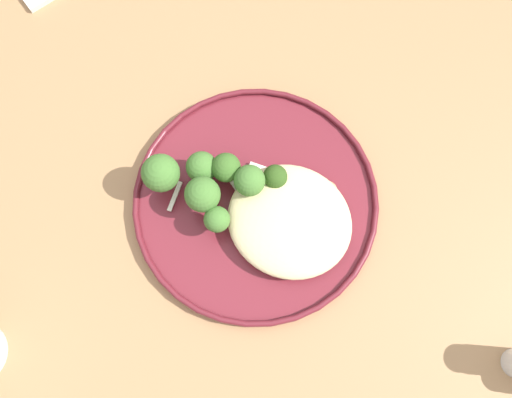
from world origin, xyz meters
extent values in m
plane|color=#665B51|center=(0.00, 0.00, 0.00)|extent=(6.00, 6.00, 0.00)
cube|color=#9E754C|center=(0.00, 0.00, 0.72)|extent=(1.40, 1.00, 0.04)
cylinder|color=maroon|center=(0.00, 0.05, 0.74)|extent=(0.29, 0.29, 0.01)
torus|color=maroon|center=(0.00, 0.05, 0.75)|extent=(0.29, 0.29, 0.01)
ellipsoid|color=beige|center=(0.05, 0.04, 0.77)|extent=(0.14, 0.13, 0.03)
cylinder|color=#E5C689|center=(0.04, 0.05, 0.76)|extent=(0.03, 0.03, 0.01)
cylinder|color=#958159|center=(0.04, 0.05, 0.77)|extent=(0.02, 0.02, 0.00)
cylinder|color=beige|center=(0.06, 0.03, 0.76)|extent=(0.03, 0.03, 0.01)
cylinder|color=#988766|center=(0.06, 0.03, 0.77)|extent=(0.03, 0.03, 0.00)
cylinder|color=#DBB77A|center=(0.02, 0.07, 0.76)|extent=(0.03, 0.03, 0.01)
cylinder|color=#8E774F|center=(0.02, 0.07, 0.77)|extent=(0.03, 0.03, 0.00)
cylinder|color=beige|center=(0.10, 0.06, 0.76)|extent=(0.03, 0.03, 0.01)
cylinder|color=#988766|center=(0.10, 0.06, 0.77)|extent=(0.03, 0.03, 0.00)
cylinder|color=#DBB77A|center=(-0.01, 0.05, 0.76)|extent=(0.02, 0.02, 0.01)
cylinder|color=#8E774F|center=(-0.01, 0.05, 0.77)|extent=(0.02, 0.02, 0.00)
cylinder|color=#DBB77A|center=(0.07, 0.09, 0.76)|extent=(0.02, 0.02, 0.01)
cylinder|color=#8E774F|center=(0.07, 0.09, 0.77)|extent=(0.02, 0.02, 0.00)
cylinder|color=#7A994C|center=(-0.02, 0.00, 0.76)|extent=(0.02, 0.02, 0.02)
sphere|color=#42702D|center=(-0.02, 0.00, 0.78)|extent=(0.03, 0.03, 0.03)
cylinder|color=#89A356|center=(-0.05, 0.02, 0.76)|extent=(0.02, 0.02, 0.03)
sphere|color=#42702D|center=(-0.05, 0.02, 0.79)|extent=(0.04, 0.04, 0.04)
cylinder|color=#89A356|center=(-0.07, 0.05, 0.76)|extent=(0.02, 0.02, 0.02)
sphere|color=#42702D|center=(-0.07, 0.05, 0.78)|extent=(0.04, 0.04, 0.04)
cylinder|color=#89A356|center=(-0.04, 0.06, 0.76)|extent=(0.01, 0.01, 0.02)
sphere|color=#386023|center=(-0.04, 0.06, 0.79)|extent=(0.03, 0.03, 0.03)
cylinder|color=#89A356|center=(-0.10, 0.02, 0.76)|extent=(0.02, 0.02, 0.03)
sphere|color=#42702D|center=(-0.10, 0.02, 0.79)|extent=(0.04, 0.04, 0.04)
cylinder|color=#7A994C|center=(0.01, 0.07, 0.76)|extent=(0.02, 0.02, 0.02)
sphere|color=#2D4C19|center=(0.01, 0.07, 0.78)|extent=(0.03, 0.03, 0.03)
cylinder|color=#89A356|center=(-0.01, 0.05, 0.76)|extent=(0.02, 0.02, 0.03)
sphere|color=#42702D|center=(-0.01, 0.05, 0.79)|extent=(0.04, 0.04, 0.04)
cube|color=silver|center=(0.00, 0.09, 0.75)|extent=(0.05, 0.01, 0.00)
cube|color=silver|center=(-0.04, 0.06, 0.75)|extent=(0.05, 0.03, 0.00)
cube|color=silver|center=(-0.09, 0.01, 0.75)|extent=(0.01, 0.04, 0.00)
camera|label=1|loc=(0.07, -0.09, 1.32)|focal=35.14mm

